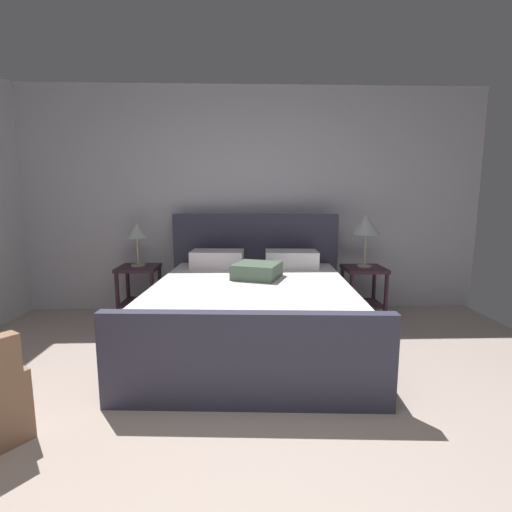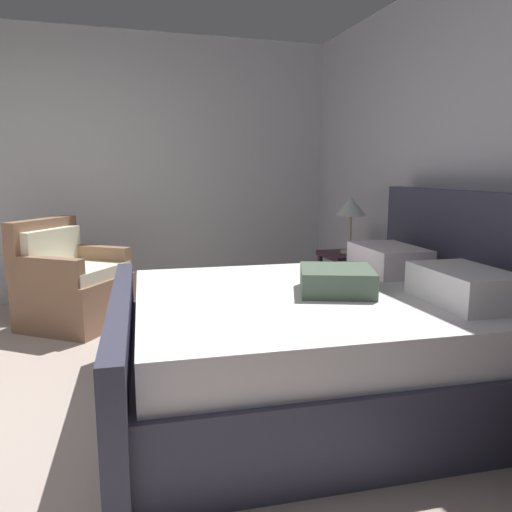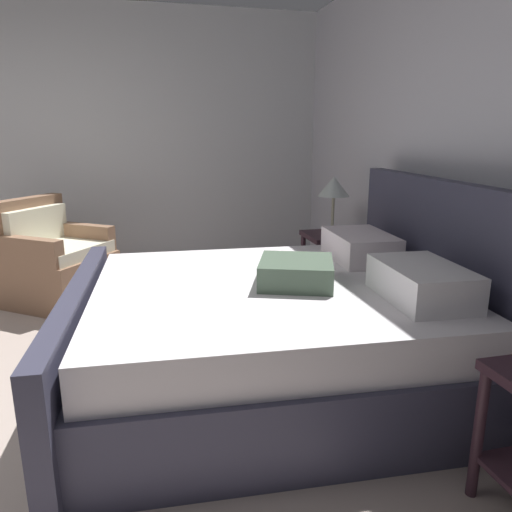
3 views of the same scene
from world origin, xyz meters
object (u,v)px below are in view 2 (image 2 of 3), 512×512
bed (318,337)px  armchair (71,285)px  nightstand_left (349,275)px  table_lamp_left (351,208)px

bed → armchair: bed is taller
bed → armchair: size_ratio=2.25×
bed → nightstand_left: 1.53m
bed → armchair: bearing=-140.8°
nightstand_left → armchair: size_ratio=0.59×
table_lamp_left → armchair: (-0.54, -2.33, -0.64)m
nightstand_left → table_lamp_left: size_ratio=1.23×
armchair → table_lamp_left: bearing=77.0°
bed → nightstand_left: size_ratio=3.80×
bed → table_lamp_left: bearing=146.4°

